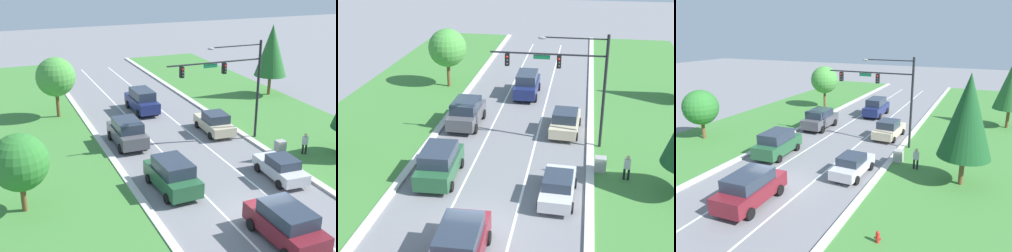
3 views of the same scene
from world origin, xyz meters
TOP-DOWN VIEW (x-y plane):
  - ground_plane at (0.00, 0.00)m, footprint 160.00×160.00m
  - curb_strip_left at (-5.65, 0.00)m, footprint 0.50×90.00m
  - lane_stripe_inner_left at (-1.80, 0.00)m, footprint 0.14×81.00m
  - lane_stripe_inner_right at (1.80, 0.00)m, footprint 0.14×81.00m
  - traffic_signal_mast at (4.07, 10.98)m, footprint 7.75×0.41m
  - forest_suv at (-3.37, 5.01)m, footprint 2.42×4.75m
  - navy_suv at (-0.07, 20.76)m, footprint 2.15×5.03m
  - silver_sedan at (3.85, 3.88)m, footprint 2.07×4.35m
  - graphite_suv at (-3.78, 13.27)m, footprint 2.26×4.75m
  - burgundy_suv at (-0.13, -2.33)m, footprint 2.38×4.87m
  - champagne_sedan at (3.75, 13.24)m, footprint 2.30×4.65m
  - utility_cabinet at (6.25, 7.42)m, footprint 0.70×0.60m
  - pedestrian at (7.78, 6.57)m, footprint 0.40×0.26m
  - oak_near_left_tree at (-7.70, 21.98)m, footprint 3.51×3.51m
  - conifer_far_right_tree at (14.28, 21.29)m, footprint 3.32×3.32m
  - oak_far_left_tree at (-12.25, 5.64)m, footprint 3.27×3.27m

SIDE VIEW (x-z plane):
  - ground_plane at x=0.00m, z-range 0.00..0.00m
  - lane_stripe_inner_left at x=-1.80m, z-range 0.00..0.01m
  - lane_stripe_inner_right at x=1.80m, z-range 0.00..0.01m
  - curb_strip_left at x=-5.65m, z-range 0.00..0.15m
  - utility_cabinet at x=6.25m, z-range 0.00..1.03m
  - silver_sedan at x=3.85m, z-range 0.00..1.57m
  - champagne_sedan at x=3.75m, z-range -0.02..1.73m
  - pedestrian at x=7.78m, z-range 0.09..1.78m
  - burgundy_suv at x=-0.13m, z-range 0.03..2.03m
  - forest_suv at x=-3.37m, z-range 0.01..2.07m
  - graphite_suv at x=-3.78m, z-range 0.04..2.09m
  - navy_suv at x=-0.07m, z-range 0.02..2.21m
  - oak_far_left_tree at x=-12.25m, z-range 0.72..5.45m
  - oak_near_left_tree at x=-7.70m, z-range 1.00..6.55m
  - conifer_far_right_tree at x=14.28m, z-range 1.04..8.48m
  - traffic_signal_mast at x=4.07m, z-range 1.32..9.21m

